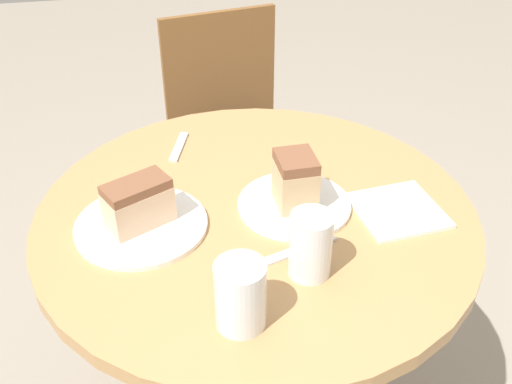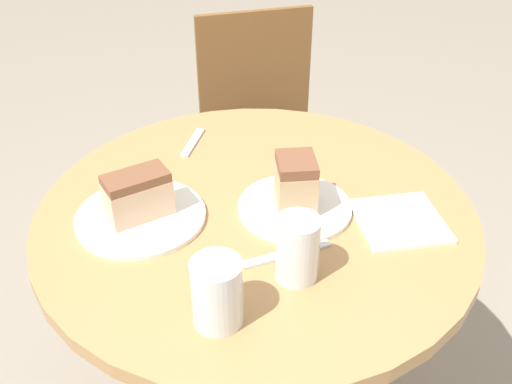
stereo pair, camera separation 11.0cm
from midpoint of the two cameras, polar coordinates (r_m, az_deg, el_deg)
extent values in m
cylinder|color=tan|center=(1.40, 2.34, -14.69)|extent=(0.10, 0.10, 0.72)
cylinder|color=tan|center=(1.14, 2.78, -2.37)|extent=(0.83, 0.83, 0.03)
cylinder|color=brown|center=(1.88, -0.55, -6.32)|extent=(0.04, 0.04, 0.42)
cylinder|color=brown|center=(1.98, 9.56, -4.43)|extent=(0.04, 0.04, 0.42)
cylinder|color=brown|center=(2.18, -3.14, 0.17)|extent=(0.04, 0.04, 0.42)
cylinder|color=brown|center=(2.26, 5.75, 1.53)|extent=(0.04, 0.04, 0.42)
cube|color=#2D3342|center=(1.94, 3.09, 3.17)|extent=(0.48, 0.50, 0.03)
cube|color=brown|center=(2.01, 1.47, 11.37)|extent=(0.38, 0.09, 0.40)
cylinder|color=white|center=(1.13, 6.50, -1.58)|extent=(0.21, 0.21, 0.01)
cylinder|color=white|center=(1.11, -8.16, -2.43)|extent=(0.24, 0.24, 0.01)
cube|color=tan|center=(1.10, 6.66, 0.33)|extent=(0.07, 0.08, 0.08)
cube|color=brown|center=(1.08, 6.84, 2.57)|extent=(0.07, 0.08, 0.02)
cube|color=beige|center=(1.09, -8.33, -0.76)|extent=(0.13, 0.11, 0.07)
cube|color=brown|center=(1.06, -8.52, 1.16)|extent=(0.13, 0.11, 0.02)
cylinder|color=beige|center=(0.97, 7.22, -6.35)|extent=(0.06, 0.06, 0.08)
cylinder|color=white|center=(0.96, 7.30, -5.51)|extent=(0.07, 0.07, 0.11)
cylinder|color=silver|center=(0.89, -0.10, -10.44)|extent=(0.07, 0.07, 0.08)
cylinder|color=white|center=(0.88, -0.10, -9.72)|extent=(0.08, 0.08, 0.11)
cube|color=white|center=(1.14, 16.28, -2.77)|extent=(0.17, 0.17, 0.01)
cube|color=silver|center=(1.03, 6.01, -6.01)|extent=(0.16, 0.07, 0.00)
cube|color=silver|center=(1.33, -3.69, 4.67)|extent=(0.05, 0.12, 0.00)
camera|label=1|loc=(0.06, -87.14, 2.01)|focal=42.00mm
camera|label=2|loc=(0.06, 92.86, -2.01)|focal=42.00mm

